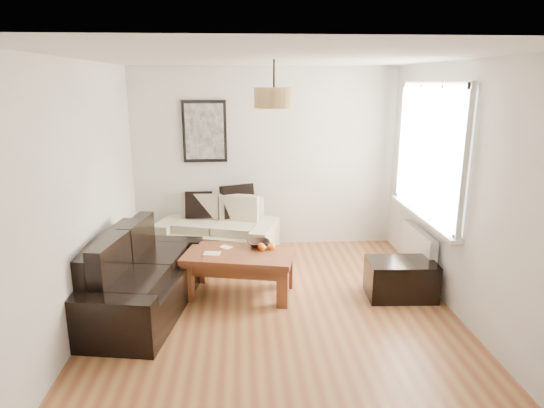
{
  "coord_description": "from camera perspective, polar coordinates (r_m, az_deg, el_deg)",
  "views": [
    {
      "loc": [
        -0.33,
        -4.49,
        2.39
      ],
      "look_at": [
        0.0,
        0.6,
        1.05
      ],
      "focal_mm": 30.97,
      "sensor_mm": 36.0,
      "label": 1
    }
  ],
  "objects": [
    {
      "name": "floor",
      "position": [
        5.1,
        0.45,
        -13.23
      ],
      "size": [
        4.5,
        4.5,
        0.0
      ],
      "primitive_type": "plane",
      "color": "brown",
      "rests_on": "ground"
    },
    {
      "name": "ceiling",
      "position": [
        4.51,
        0.52,
        17.37
      ],
      "size": [
        3.8,
        4.5,
        0.0
      ],
      "primitive_type": null,
      "color": "white",
      "rests_on": "floor"
    },
    {
      "name": "wall_back",
      "position": [
        6.84,
        -0.9,
        5.55
      ],
      "size": [
        3.8,
        0.04,
        2.6
      ],
      "primitive_type": null,
      "color": "silver",
      "rests_on": "floor"
    },
    {
      "name": "wall_front",
      "position": [
        2.52,
        4.29,
        -11.05
      ],
      "size": [
        3.8,
        0.04,
        2.6
      ],
      "primitive_type": null,
      "color": "silver",
      "rests_on": "floor"
    },
    {
      "name": "wall_left",
      "position": [
        4.88,
        -22.35,
        0.68
      ],
      "size": [
        0.04,
        4.5,
        2.6
      ],
      "primitive_type": null,
      "color": "silver",
      "rests_on": "floor"
    },
    {
      "name": "wall_right",
      "position": [
        5.14,
        22.14,
        1.35
      ],
      "size": [
        0.04,
        4.5,
        2.6
      ],
      "primitive_type": null,
      "color": "silver",
      "rests_on": "floor"
    },
    {
      "name": "window_bay",
      "position": [
        5.78,
        18.69,
        6.09
      ],
      "size": [
        0.14,
        1.9,
        1.6
      ],
      "primitive_type": null,
      "color": "white",
      "rests_on": "wall_right"
    },
    {
      "name": "radiator",
      "position": [
        6.06,
        17.39,
        -5.37
      ],
      "size": [
        0.1,
        0.9,
        0.52
      ],
      "primitive_type": "cube",
      "color": "white",
      "rests_on": "wall_right"
    },
    {
      "name": "poster",
      "position": [
        6.77,
        -8.19,
        8.72
      ],
      "size": [
        0.62,
        0.04,
        0.87
      ],
      "primitive_type": null,
      "color": "black",
      "rests_on": "wall_back"
    },
    {
      "name": "pendant_shade",
      "position": [
        4.81,
        0.24,
        12.79
      ],
      "size": [
        0.4,
        0.4,
        0.2
      ],
      "primitive_type": "cylinder",
      "color": "tan",
      "rests_on": "ceiling"
    },
    {
      "name": "loveseat_cream",
      "position": [
        6.59,
        -6.63,
        -3.0
      ],
      "size": [
        1.77,
        1.29,
        0.79
      ],
      "primitive_type": null,
      "rotation": [
        0.0,
        0.0,
        -0.29
      ],
      "color": "#BFB79A",
      "rests_on": "floor"
    },
    {
      "name": "sofa_leather",
      "position": [
        5.23,
        -15.71,
        -8.2
      ],
      "size": [
        1.2,
        1.99,
        0.81
      ],
      "primitive_type": null,
      "rotation": [
        0.0,
        0.0,
        1.4
      ],
      "color": "black",
      "rests_on": "floor"
    },
    {
      "name": "coffee_table",
      "position": [
        5.46,
        -3.99,
        -8.39
      ],
      "size": [
        1.34,
        0.91,
        0.5
      ],
      "primitive_type": null,
      "rotation": [
        0.0,
        0.0,
        -0.21
      ],
      "color": "brown",
      "rests_on": "floor"
    },
    {
      "name": "ottoman",
      "position": [
        5.59,
        15.38,
        -8.77
      ],
      "size": [
        0.78,
        0.52,
        0.43
      ],
      "primitive_type": "cube",
      "rotation": [
        0.0,
        0.0,
        -0.05
      ],
      "color": "black",
      "rests_on": "floor"
    },
    {
      "name": "cushion_left",
      "position": [
        6.71,
        -8.87,
        -0.09
      ],
      "size": [
        0.38,
        0.12,
        0.38
      ],
      "primitive_type": "cube",
      "rotation": [
        0.0,
        0.0,
        0.0
      ],
      "color": "black",
      "rests_on": "loveseat_cream"
    },
    {
      "name": "cushion_right",
      "position": [
        6.68,
        -4.17,
        0.36
      ],
      "size": [
        0.49,
        0.31,
        0.47
      ],
      "primitive_type": "cube",
      "rotation": [
        0.0,
        0.0,
        0.38
      ],
      "color": "black",
      "rests_on": "loveseat_cream"
    },
    {
      "name": "fruit_bowl",
      "position": [
        5.55,
        -1.65,
        -4.84
      ],
      "size": [
        0.3,
        0.3,
        0.07
      ],
      "primitive_type": "imported",
      "rotation": [
        0.0,
        0.0,
        0.14
      ],
      "color": "black",
      "rests_on": "coffee_table"
    },
    {
      "name": "orange_a",
      "position": [
        5.4,
        -1.15,
        -5.32
      ],
      "size": [
        0.08,
        0.08,
        0.08
      ],
      "primitive_type": "sphere",
      "rotation": [
        0.0,
        0.0,
        -0.07
      ],
      "color": "orange",
      "rests_on": "fruit_bowl"
    },
    {
      "name": "orange_b",
      "position": [
        5.44,
        -0.04,
        -5.17
      ],
      "size": [
        0.09,
        0.09,
        0.09
      ],
      "primitive_type": "sphere",
      "rotation": [
        0.0,
        0.0,
        0.03
      ],
      "color": "orange",
      "rests_on": "fruit_bowl"
    },
    {
      "name": "orange_c",
      "position": [
        5.44,
        -1.33,
        -5.19
      ],
      "size": [
        0.1,
        0.1,
        0.08
      ],
      "primitive_type": "sphere",
      "rotation": [
        0.0,
        0.0,
        0.25
      ],
      "color": "#FF5515",
      "rests_on": "fruit_bowl"
    },
    {
      "name": "papers",
      "position": [
        5.37,
        -7.31,
        -5.99
      ],
      "size": [
        0.2,
        0.15,
        0.01
      ],
      "primitive_type": "cube",
      "rotation": [
        0.0,
        0.0,
        -0.13
      ],
      "color": "white",
      "rests_on": "coffee_table"
    }
  ]
}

